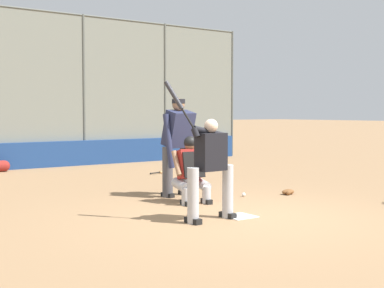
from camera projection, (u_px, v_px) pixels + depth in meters
ground_plane at (239, 217)px, 8.01m from camera, size 160.00×160.00×0.00m
home_plate_marker at (239, 216)px, 8.01m from camera, size 0.43×0.43×0.01m
backstop_fence at (36, 86)px, 14.98m from camera, size 14.34×0.08×4.44m
padding_wall at (39, 155)px, 15.02m from camera, size 13.97×0.18×0.73m
batter_at_plate at (210, 166)px, 7.67m from camera, size 0.98×0.57×2.01m
catcher_behind_plate at (192, 169)px, 9.17m from camera, size 0.63×0.77×1.15m
umpire_home at (178, 144)px, 9.90m from camera, size 0.74×0.50×1.82m
spare_bat_near_backstop at (164, 172)px, 13.75m from camera, size 0.79×0.24×0.07m
spare_bat_by_padding at (191, 162)px, 16.31m from camera, size 0.85×0.21×0.07m
fielding_glove_on_dirt at (288, 192)px, 10.17m from camera, size 0.28×0.21×0.10m
baseball_loose at (244, 195)px, 9.92m from camera, size 0.07×0.07×0.07m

